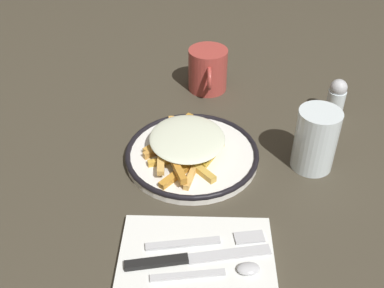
{
  "coord_description": "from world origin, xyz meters",
  "views": [
    {
      "loc": [
        0.65,
        -0.02,
        0.55
      ],
      "look_at": [
        0.0,
        0.0,
        0.03
      ],
      "focal_mm": 43.1,
      "sensor_mm": 36.0,
      "label": 1
    }
  ],
  "objects_px": {
    "knife": "(185,259)",
    "water_glass": "(316,140)",
    "napkin": "(199,262)",
    "spoon": "(225,271)",
    "coffee_mug": "(208,70)",
    "plate": "(192,154)",
    "fork": "(206,241)",
    "salt_shaker": "(336,97)",
    "fries_heap": "(185,143)"
  },
  "relations": [
    {
      "from": "fries_heap",
      "to": "plate",
      "type": "bearing_deg",
      "value": 71.43
    },
    {
      "from": "napkin",
      "to": "coffee_mug",
      "type": "xyz_separation_m",
      "value": [
        -0.49,
        0.04,
        0.04
      ]
    },
    {
      "from": "fork",
      "to": "salt_shaker",
      "type": "relative_size",
      "value": 2.17
    },
    {
      "from": "spoon",
      "to": "plate",
      "type": "bearing_deg",
      "value": -171.83
    },
    {
      "from": "salt_shaker",
      "to": "fork",
      "type": "bearing_deg",
      "value": -39.2
    },
    {
      "from": "knife",
      "to": "water_glass",
      "type": "xyz_separation_m",
      "value": [
        -0.22,
        0.23,
        0.04
      ]
    },
    {
      "from": "plate",
      "to": "water_glass",
      "type": "bearing_deg",
      "value": 83.79
    },
    {
      "from": "fork",
      "to": "knife",
      "type": "xyz_separation_m",
      "value": [
        0.03,
        -0.03,
        0.0
      ]
    },
    {
      "from": "napkin",
      "to": "fork",
      "type": "height_order",
      "value": "fork"
    },
    {
      "from": "plate",
      "to": "coffee_mug",
      "type": "distance_m",
      "value": 0.25
    },
    {
      "from": "fork",
      "to": "salt_shaker",
      "type": "bearing_deg",
      "value": 140.8
    },
    {
      "from": "water_glass",
      "to": "spoon",
      "type": "bearing_deg",
      "value": -36.31
    },
    {
      "from": "water_glass",
      "to": "salt_shaker",
      "type": "relative_size",
      "value": 1.42
    },
    {
      "from": "fries_heap",
      "to": "fork",
      "type": "bearing_deg",
      "value": 7.39
    },
    {
      "from": "spoon",
      "to": "fries_heap",
      "type": "bearing_deg",
      "value": -169.36
    },
    {
      "from": "plate",
      "to": "spoon",
      "type": "height_order",
      "value": "spoon"
    },
    {
      "from": "coffee_mug",
      "to": "knife",
      "type": "bearing_deg",
      "value": -6.66
    },
    {
      "from": "plate",
      "to": "napkin",
      "type": "height_order",
      "value": "plate"
    },
    {
      "from": "napkin",
      "to": "spoon",
      "type": "xyz_separation_m",
      "value": [
        0.03,
        0.03,
        0.01
      ]
    },
    {
      "from": "fries_heap",
      "to": "knife",
      "type": "xyz_separation_m",
      "value": [
        0.25,
        -0.0,
        -0.02
      ]
    },
    {
      "from": "water_glass",
      "to": "salt_shaker",
      "type": "distance_m",
      "value": 0.18
    },
    {
      "from": "knife",
      "to": "water_glass",
      "type": "bearing_deg",
      "value": 133.39
    },
    {
      "from": "fries_heap",
      "to": "salt_shaker",
      "type": "xyz_separation_m",
      "value": [
        -0.13,
        0.31,
        0.01
      ]
    },
    {
      "from": "plate",
      "to": "coffee_mug",
      "type": "height_order",
      "value": "coffee_mug"
    },
    {
      "from": "plate",
      "to": "knife",
      "type": "bearing_deg",
      "value": -3.7
    },
    {
      "from": "plate",
      "to": "fork",
      "type": "relative_size",
      "value": 1.39
    },
    {
      "from": "fries_heap",
      "to": "fork",
      "type": "relative_size",
      "value": 1.22
    },
    {
      "from": "napkin",
      "to": "spoon",
      "type": "relative_size",
      "value": 1.46
    },
    {
      "from": "knife",
      "to": "salt_shaker",
      "type": "xyz_separation_m",
      "value": [
        -0.38,
        0.31,
        0.02
      ]
    },
    {
      "from": "knife",
      "to": "fork",
      "type": "bearing_deg",
      "value": 135.6
    },
    {
      "from": "fries_heap",
      "to": "napkin",
      "type": "xyz_separation_m",
      "value": [
        0.24,
        0.02,
        -0.03
      ]
    },
    {
      "from": "fork",
      "to": "knife",
      "type": "bearing_deg",
      "value": -44.4
    },
    {
      "from": "napkin",
      "to": "knife",
      "type": "xyz_separation_m",
      "value": [
        0.0,
        -0.02,
        0.01
      ]
    },
    {
      "from": "fork",
      "to": "spoon",
      "type": "bearing_deg",
      "value": 22.59
    },
    {
      "from": "spoon",
      "to": "knife",
      "type": "bearing_deg",
      "value": -113.12
    },
    {
      "from": "knife",
      "to": "fries_heap",
      "type": "bearing_deg",
      "value": 179.26
    },
    {
      "from": "napkin",
      "to": "salt_shaker",
      "type": "distance_m",
      "value": 0.48
    },
    {
      "from": "knife",
      "to": "spoon",
      "type": "bearing_deg",
      "value": 66.88
    },
    {
      "from": "knife",
      "to": "salt_shaker",
      "type": "bearing_deg",
      "value": 140.33
    },
    {
      "from": "spoon",
      "to": "fork",
      "type": "bearing_deg",
      "value": -157.41
    },
    {
      "from": "fork",
      "to": "coffee_mug",
      "type": "distance_m",
      "value": 0.46
    },
    {
      "from": "coffee_mug",
      "to": "fork",
      "type": "bearing_deg",
      "value": -3.28
    },
    {
      "from": "fork",
      "to": "fries_heap",
      "type": "bearing_deg",
      "value": -172.61
    },
    {
      "from": "plate",
      "to": "fork",
      "type": "distance_m",
      "value": 0.21
    },
    {
      "from": "knife",
      "to": "salt_shaker",
      "type": "distance_m",
      "value": 0.49
    },
    {
      "from": "water_glass",
      "to": "fries_heap",
      "type": "bearing_deg",
      "value": -96.91
    },
    {
      "from": "fries_heap",
      "to": "water_glass",
      "type": "relative_size",
      "value": 1.86
    },
    {
      "from": "napkin",
      "to": "salt_shaker",
      "type": "relative_size",
      "value": 2.73
    },
    {
      "from": "fork",
      "to": "knife",
      "type": "height_order",
      "value": "knife"
    },
    {
      "from": "knife",
      "to": "coffee_mug",
      "type": "height_order",
      "value": "coffee_mug"
    }
  ]
}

